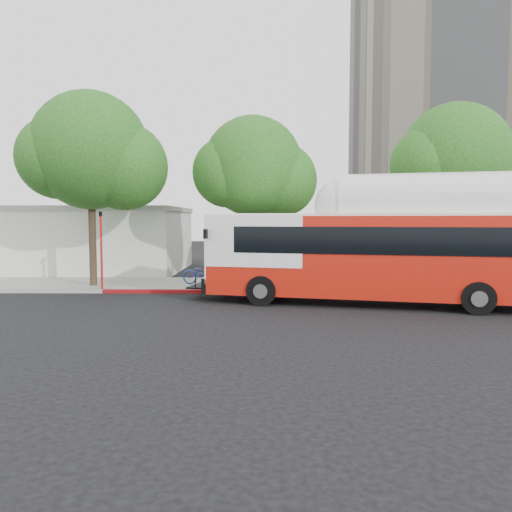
{
  "coord_description": "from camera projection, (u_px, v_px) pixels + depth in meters",
  "views": [
    {
      "loc": [
        -0.47,
        -19.25,
        3.46
      ],
      "look_at": [
        -0.8,
        3.0,
        1.82
      ],
      "focal_mm": 35.0,
      "sensor_mm": 36.0,
      "label": 1
    }
  ],
  "objects": [
    {
      "name": "sidewalk",
      "position": [
        272.0,
        284.0,
        25.92
      ],
      "size": [
        60.0,
        5.0,
        0.15
      ],
      "primitive_type": "cube",
      "color": "gray",
      "rests_on": "ground"
    },
    {
      "name": "street_tree_mid",
      "position": [
        261.0,
        171.0,
        25.06
      ],
      "size": [
        5.75,
        5.0,
        8.62
      ],
      "color": "#2D2116",
      "rests_on": "ground"
    },
    {
      "name": "red_curb_segment",
      "position": [
        209.0,
        291.0,
        23.37
      ],
      "size": [
        10.0,
        0.32,
        0.16
      ],
      "primitive_type": "cube",
      "color": "maroon",
      "rests_on": "ground"
    },
    {
      "name": "signal_pole",
      "position": [
        101.0,
        251.0,
        23.59
      ],
      "size": [
        0.11,
        0.36,
        3.82
      ],
      "color": "red",
      "rests_on": "ground"
    },
    {
      "name": "ground",
      "position": [
        275.0,
        308.0,
        19.44
      ],
      "size": [
        120.0,
        120.0,
        0.0
      ],
      "primitive_type": "plane",
      "color": "black",
      "rests_on": "ground"
    },
    {
      "name": "transit_bus",
      "position": [
        375.0,
        256.0,
        20.09
      ],
      "size": [
        14.5,
        5.74,
        4.23
      ],
      "rotation": [
        0.0,
        0.0,
        -0.22
      ],
      "color": "#B7190C",
      "rests_on": "ground"
    },
    {
      "name": "curb_strip",
      "position": [
        273.0,
        292.0,
        23.32
      ],
      "size": [
        60.0,
        0.3,
        0.15
      ],
      "primitive_type": "cube",
      "color": "gray",
      "rests_on": "ground"
    },
    {
      "name": "apartment_tower",
      "position": [
        464.0,
        65.0,
        45.8
      ],
      "size": [
        18.0,
        18.0,
        37.0
      ],
      "color": "gray",
      "rests_on": "ground"
    },
    {
      "name": "street_tree_right",
      "position": [
        463.0,
        163.0,
        24.68
      ],
      "size": [
        6.21,
        5.4,
        9.18
      ],
      "color": "#2D2116",
      "rests_on": "ground"
    },
    {
      "name": "low_commercial_bldg",
      "position": [
        62.0,
        239.0,
        33.45
      ],
      "size": [
        16.2,
        10.2,
        4.25
      ],
      "color": "silver",
      "rests_on": "ground"
    },
    {
      "name": "street_tree_left",
      "position": [
        100.0,
        156.0,
        24.62
      ],
      "size": [
        6.67,
        5.8,
        9.74
      ],
      "color": "#2D2116",
      "rests_on": "ground"
    }
  ]
}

